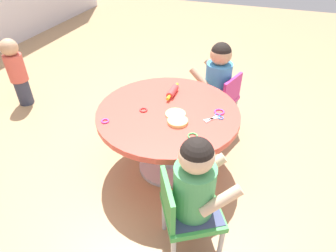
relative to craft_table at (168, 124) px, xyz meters
The scene contains 15 objects.
ground_plane 0.40m from the craft_table, ahead, with size 10.00×10.00×0.00m, color tan.
craft_table is the anchor object (origin of this frame).
child_chair_left 0.67m from the craft_table, 152.56° to the right, with size 0.41×0.41×0.54m.
seated_child_left 0.67m from the craft_table, 149.10° to the right, with size 0.41×0.43×0.51m.
child_chair_right 0.67m from the craft_table, 22.36° to the right, with size 0.38×0.38×0.54m.
seated_child_right 0.67m from the craft_table, 18.90° to the right, with size 0.37×0.42×0.51m.
toddler_standing 1.72m from the craft_table, 76.49° to the left, with size 0.17×0.17×0.67m.
rolling_pin 0.25m from the craft_table, 10.28° to the left, with size 0.23×0.05×0.05m.
craft_scissors 0.34m from the craft_table, 86.75° to the right, with size 0.13×0.13×0.01m.
playdough_blob_0 0.20m from the craft_table, 137.44° to the right, with size 0.13×0.13×0.02m, color #F2CC72.
playdough_blob_1 0.14m from the craft_table, 118.30° to the right, with size 0.13×0.13×0.01m, color #B2E58C.
cookie_cutter_0 0.43m from the craft_table, 126.99° to the left, with size 0.05×0.05×0.01m, color #D83FA5.
cookie_cutter_1 0.36m from the craft_table, 75.10° to the right, with size 0.07×0.07×0.01m, color #D83FA5.
cookie_cutter_2 0.34m from the craft_table, 133.49° to the right, with size 0.06×0.06×0.01m, color #4CB259.
cookie_cutter_3 0.20m from the craft_table, 109.55° to the left, with size 0.05×0.05×0.01m, color red.
Camera 1 is at (-1.54, -0.53, 1.59)m, focal length 31.28 mm.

